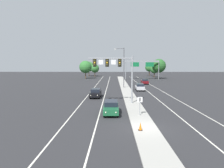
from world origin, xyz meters
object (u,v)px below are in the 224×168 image
Objects in this scene: traffic_cone_median_nose at (140,126)px; tree_far_right_c at (159,66)px; tree_far_left_b at (89,67)px; tree_far_left_c at (86,67)px; tree_far_left_a at (95,68)px; overhead_signal_mast at (117,68)px; median_sign_post at (140,103)px; car_receding_darkred at (145,81)px; street_lamp_median at (123,65)px; car_oncoming_green at (111,107)px; car_receding_silver at (140,87)px; highway_sign_gantry at (142,64)px; car_oncoming_black at (96,93)px; tree_far_right_b at (149,67)px; tree_far_right_a at (154,69)px.

tree_far_right_c is at bearing 75.53° from traffic_cone_median_nose.
tree_far_left_b is 0.89× the size of tree_far_right_c.
tree_far_left_a is at bearing 79.91° from tree_far_left_c.
overhead_signal_mast is 8.49m from median_sign_post.
tree_far_left_b is at bearing 120.22° from car_receding_darkred.
street_lamp_median is at bearing 84.45° from overhead_signal_mast.
car_oncoming_green is at bearing -80.56° from tree_far_left_b.
traffic_cone_median_nose is 64.20m from tree_far_left_c.
car_receding_darkred is 42.03m from traffic_cone_median_nose.
tree_far_left_a is (-9.61, 64.20, -1.55)m from overhead_signal_mast.
street_lamp_median reaches higher than tree_far_left_a.
traffic_cone_median_nose is at bearing -89.86° from street_lamp_median.
tree_far_right_c reaches higher than tree_far_left_c.
tree_far_right_c reaches higher than traffic_cone_median_nose.
car_receding_silver is 14.43m from car_receding_darkred.
tree_far_left_c is (-13.99, 30.72, -0.95)m from street_lamp_median.
overhead_signal_mast is 16.83m from car_receding_silver.
car_oncoming_green is at bearing -78.60° from tree_far_left_c.
highway_sign_gantry is at bearing 77.60° from car_oncoming_green.
traffic_cone_median_nose is (-0.63, -5.16, -1.08)m from median_sign_post.
car_oncoming_black is 43.38m from highway_sign_gantry.
tree_far_left_c is 0.91× the size of tree_far_right_c.
tree_far_right_b is 12.64m from tree_far_right_a.
overhead_signal_mast is at bearing 110.22° from median_sign_post.
tree_far_left_a is (3.22, -2.44, -0.79)m from tree_far_left_b.
tree_far_right_c reaches higher than tree_far_right_b.
street_lamp_median reaches higher than median_sign_post.
car_oncoming_black and car_receding_darkred have the same top height.
car_oncoming_black is 0.62× the size of tree_far_left_b.
median_sign_post is at bearing -75.63° from tree_far_left_c.
car_receding_darkred is at bearing 76.49° from car_receding_silver.
tree_far_right_b is (22.12, 66.59, 3.40)m from car_oncoming_black.
overhead_signal_mast is 64.93m from tree_far_left_a.
car_oncoming_black is 13.24m from car_receding_silver.
overhead_signal_mast is at bearing -95.55° from street_lamp_median.
tree_far_left_b is at bearing -169.51° from tree_far_right_b.
car_receding_darkred is at bearing 74.45° from car_oncoming_green.
car_receding_silver is at bearing -105.85° from tree_far_right_a.
tree_far_left_c is 31.84m from tree_far_right_a.
overhead_signal_mast reaches higher than tree_far_left_b.
tree_far_right_c is at bearing -1.27° from tree_far_left_c.
tree_far_left_b is at bearing 107.36° from street_lamp_median.
overhead_signal_mast is at bearing -109.88° from tree_far_right_c.
car_receding_darkred is 18.05m from highway_sign_gantry.
car_receding_darkred is 0.74× the size of tree_far_left_a.
highway_sign_gantry is at bearing 77.00° from overhead_signal_mast.
car_oncoming_green is 53.71m from highway_sign_gantry.
highway_sign_gantry is 1.63× the size of tree_far_right_c.
street_lamp_median is 7.58m from car_receding_silver.
tree_far_left_c reaches higher than median_sign_post.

